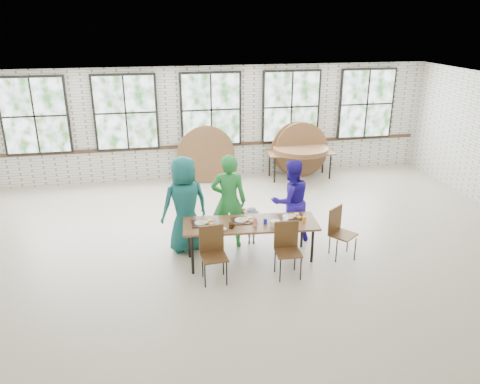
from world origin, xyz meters
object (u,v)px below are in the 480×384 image
object	(u,v)px
dining_table	(250,225)
storage_table	(300,154)
chair_near_right	(287,244)
chair_near_left	(213,249)

from	to	relation	value
dining_table	storage_table	xyz separation A→B (m)	(2.30, 4.28, -0.00)
storage_table	chair_near_right	bearing A→B (deg)	-108.62
dining_table	chair_near_left	size ratio (longest dim) A/B	2.59
chair_near_left	chair_near_right	distance (m)	1.27
chair_near_right	dining_table	bearing A→B (deg)	134.02
chair_near_left	chair_near_right	world-z (taller)	same
dining_table	chair_near_right	distance (m)	0.80
dining_table	chair_near_left	bearing A→B (deg)	-140.74
chair_near_left	storage_table	size ratio (longest dim) A/B	0.52
chair_near_left	chair_near_right	xyz separation A→B (m)	(1.27, -0.07, 0.00)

